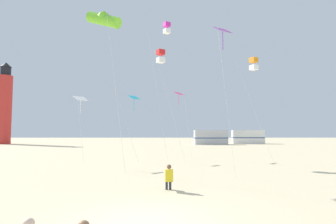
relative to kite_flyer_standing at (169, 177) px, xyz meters
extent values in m
plane|color=beige|center=(-0.79, -4.27, -0.61)|extent=(200.00, 200.00, 0.00)
sphere|color=beige|center=(-2.46, -7.50, 0.45)|extent=(0.20, 0.20, 0.20)
cube|color=yellow|center=(0.01, -0.08, 0.07)|extent=(0.36, 0.25, 0.52)
sphere|color=brown|center=(0.01, -0.08, 0.45)|extent=(0.20, 0.20, 0.20)
cylinder|color=#2D2D38|center=(0.07, 0.10, -0.17)|extent=(0.16, 0.37, 0.13)
cylinder|color=#2D2D38|center=(0.06, 0.26, -0.40)|extent=(0.11, 0.11, 0.42)
cylinder|color=#2D2D38|center=(-0.09, 0.09, -0.17)|extent=(0.16, 0.37, 0.13)
cylinder|color=#2D2D38|center=(-0.10, 0.25, -0.40)|extent=(0.11, 0.11, 0.42)
cylinder|color=silver|center=(0.20, 10.17, 3.99)|extent=(2.65, 1.65, 9.21)
cube|color=red|center=(-0.62, 11.49, 8.94)|extent=(0.82, 0.82, 0.44)
cube|color=white|center=(-0.62, 11.49, 8.24)|extent=(0.82, 0.82, 0.44)
cylinder|color=silver|center=(7.43, 11.18, 3.79)|extent=(2.79, 1.01, 8.81)
cube|color=orange|center=(7.93, 12.56, 8.54)|extent=(0.82, 0.82, 0.44)
cube|color=white|center=(7.93, 12.56, 7.84)|extent=(0.82, 0.82, 0.44)
cylinder|color=silver|center=(-3.49, 11.72, 2.24)|extent=(2.01, 0.84, 5.71)
cube|color=#1EB2D1|center=(-3.07, 12.72, 5.09)|extent=(1.22, 1.22, 0.40)
cylinder|color=#1EB2D1|center=(-3.07, 12.72, 4.44)|extent=(0.04, 0.04, 1.10)
cylinder|color=silver|center=(3.29, 3.15, 3.70)|extent=(0.96, 0.14, 8.63)
cube|color=purple|center=(3.23, 3.63, 8.02)|extent=(1.22, 1.22, 0.40)
cylinder|color=purple|center=(3.23, 3.63, 7.37)|extent=(0.04, 0.04, 1.10)
cylinder|color=silver|center=(-3.16, 4.26, 4.23)|extent=(0.95, 1.90, 9.69)
cylinder|color=#72D12D|center=(-4.10, 4.72, 9.07)|extent=(2.55, 1.73, 1.48)
sphere|color=#72D12D|center=(-4.10, 4.72, 9.22)|extent=(0.76, 0.76, 0.76)
cylinder|color=silver|center=(-6.56, 8.47, 1.95)|extent=(0.54, 0.31, 5.13)
cube|color=white|center=(-6.71, 8.74, 4.52)|extent=(1.22, 1.22, 0.40)
cylinder|color=white|center=(-6.71, 8.74, 3.87)|extent=(0.04, 0.04, 1.10)
cylinder|color=silver|center=(-1.06, 14.69, 6.08)|extent=(2.10, 2.01, 13.39)
cube|color=#D826A5|center=(-0.07, 15.74, 13.12)|extent=(0.82, 0.82, 0.44)
cube|color=white|center=(-0.07, 15.74, 12.42)|extent=(0.82, 0.82, 0.44)
cylinder|color=silver|center=(1.95, 14.08, 2.55)|extent=(0.96, 1.69, 6.32)
cube|color=#E54C8C|center=(1.12, 14.55, 5.71)|extent=(1.22, 1.22, 0.40)
cylinder|color=#E54C8C|center=(1.12, 14.55, 5.06)|extent=(0.04, 0.04, 1.10)
cylinder|color=red|center=(-33.29, 43.92, 6.39)|extent=(2.80, 2.80, 14.00)
cylinder|color=black|center=(-33.29, 43.92, 14.29)|extent=(2.00, 2.00, 1.80)
cone|color=black|center=(-33.29, 43.92, 15.69)|extent=(2.20, 2.20, 1.00)
cube|color=#B7BABF|center=(8.59, 41.85, 0.79)|extent=(6.50, 2.60, 2.80)
cube|color=#4C608C|center=(8.59, 41.85, 0.65)|extent=(6.54, 2.64, 0.24)
cube|color=white|center=(16.88, 45.02, 0.79)|extent=(6.57, 2.83, 2.80)
cube|color=#4C608C|center=(16.88, 45.02, 0.65)|extent=(6.61, 2.88, 0.24)
camera|label=1|loc=(-0.12, -12.32, 2.03)|focal=29.42mm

